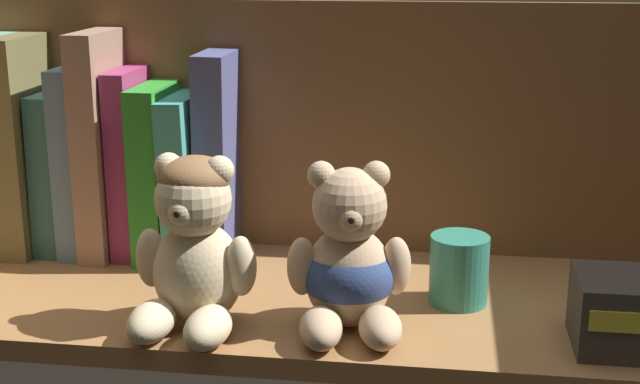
{
  "coord_description": "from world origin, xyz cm",
  "views": [
    {
      "loc": [
        10.22,
        -79.25,
        35.01
      ],
      "look_at": [
        -1.08,
        0.0,
        12.45
      ],
      "focal_mm": 49.47,
      "sensor_mm": 36.0,
      "label": 1
    }
  ],
  "objects_px": {
    "book_2": "(63,168)",
    "teddy_bear_smaller": "(349,264)",
    "small_product_box": "(623,312)",
    "book_8": "(221,154)",
    "book_4": "(109,141)",
    "book_0": "(8,140)",
    "book_6": "(163,167)",
    "pillar_candle": "(459,270)",
    "book_7": "(192,173)",
    "book_5": "(136,159)",
    "book_3": "(85,157)",
    "teddy_bear_larger": "(194,247)",
    "book_1": "(34,141)"
  },
  "relations": [
    {
      "from": "book_3",
      "to": "small_product_box",
      "type": "xyz_separation_m",
      "value": [
        0.55,
        -0.19,
        -0.07
      ]
    },
    {
      "from": "book_6",
      "to": "teddy_bear_smaller",
      "type": "bearing_deg",
      "value": -39.0
    },
    {
      "from": "book_5",
      "to": "book_3",
      "type": "bearing_deg",
      "value": 180.0
    },
    {
      "from": "book_7",
      "to": "book_3",
      "type": "bearing_deg",
      "value": 180.0
    },
    {
      "from": "book_0",
      "to": "book_3",
      "type": "bearing_deg",
      "value": 0.0
    },
    {
      "from": "pillar_candle",
      "to": "small_product_box",
      "type": "relative_size",
      "value": 0.82
    },
    {
      "from": "book_4",
      "to": "teddy_bear_smaller",
      "type": "height_order",
      "value": "book_4"
    },
    {
      "from": "book_4",
      "to": "small_product_box",
      "type": "height_order",
      "value": "book_4"
    },
    {
      "from": "book_4",
      "to": "book_0",
      "type": "bearing_deg",
      "value": 180.0
    },
    {
      "from": "book_6",
      "to": "book_2",
      "type": "bearing_deg",
      "value": 180.0
    },
    {
      "from": "book_6",
      "to": "book_1",
      "type": "bearing_deg",
      "value": 180.0
    },
    {
      "from": "book_7",
      "to": "small_product_box",
      "type": "bearing_deg",
      "value": -23.91
    },
    {
      "from": "teddy_bear_larger",
      "to": "book_3",
      "type": "bearing_deg",
      "value": 132.29
    },
    {
      "from": "book_7",
      "to": "book_5",
      "type": "bearing_deg",
      "value": 180.0
    },
    {
      "from": "book_7",
      "to": "book_8",
      "type": "relative_size",
      "value": 0.8
    },
    {
      "from": "book_8",
      "to": "pillar_candle",
      "type": "xyz_separation_m",
      "value": [
        0.26,
        -0.11,
        -0.08
      ]
    },
    {
      "from": "book_2",
      "to": "teddy_bear_smaller",
      "type": "relative_size",
      "value": 1.16
    },
    {
      "from": "book_8",
      "to": "teddy_bear_smaller",
      "type": "bearing_deg",
      "value": -48.76
    },
    {
      "from": "book_6",
      "to": "book_7",
      "type": "height_order",
      "value": "book_6"
    },
    {
      "from": "book_1",
      "to": "book_4",
      "type": "height_order",
      "value": "book_4"
    },
    {
      "from": "teddy_bear_larger",
      "to": "teddy_bear_smaller",
      "type": "distance_m",
      "value": 0.14
    },
    {
      "from": "book_0",
      "to": "book_6",
      "type": "bearing_deg",
      "value": 0.0
    },
    {
      "from": "book_1",
      "to": "book_0",
      "type": "bearing_deg",
      "value": 180.0
    },
    {
      "from": "book_2",
      "to": "small_product_box",
      "type": "bearing_deg",
      "value": -18.21
    },
    {
      "from": "book_1",
      "to": "book_2",
      "type": "distance_m",
      "value": 0.04
    },
    {
      "from": "book_5",
      "to": "book_6",
      "type": "relative_size",
      "value": 1.08
    },
    {
      "from": "book_3",
      "to": "book_7",
      "type": "height_order",
      "value": "book_3"
    },
    {
      "from": "book_4",
      "to": "book_6",
      "type": "height_order",
      "value": "book_4"
    },
    {
      "from": "book_8",
      "to": "teddy_bear_larger",
      "type": "relative_size",
      "value": 1.42
    },
    {
      "from": "book_0",
      "to": "book_5",
      "type": "bearing_deg",
      "value": 0.0
    },
    {
      "from": "book_1",
      "to": "book_8",
      "type": "height_order",
      "value": "book_1"
    },
    {
      "from": "teddy_bear_smaller",
      "to": "small_product_box",
      "type": "bearing_deg",
      "value": -1.46
    },
    {
      "from": "book_1",
      "to": "teddy_bear_larger",
      "type": "xyz_separation_m",
      "value": [
        0.24,
        -0.2,
        -0.04
      ]
    },
    {
      "from": "book_4",
      "to": "book_6",
      "type": "distance_m",
      "value": 0.07
    },
    {
      "from": "teddy_bear_larger",
      "to": "teddy_bear_smaller",
      "type": "xyz_separation_m",
      "value": [
        0.14,
        0.01,
        -0.01
      ]
    },
    {
      "from": "book_7",
      "to": "small_product_box",
      "type": "xyz_separation_m",
      "value": [
        0.43,
        -0.19,
        -0.06
      ]
    },
    {
      "from": "book_2",
      "to": "book_4",
      "type": "distance_m",
      "value": 0.07
    },
    {
      "from": "book_3",
      "to": "book_6",
      "type": "bearing_deg",
      "value": 0.0
    },
    {
      "from": "book_0",
      "to": "book_5",
      "type": "distance_m",
      "value": 0.15
    },
    {
      "from": "book_0",
      "to": "book_2",
      "type": "bearing_deg",
      "value": 0.0
    },
    {
      "from": "book_2",
      "to": "book_6",
      "type": "relative_size",
      "value": 0.94
    },
    {
      "from": "pillar_candle",
      "to": "small_product_box",
      "type": "bearing_deg",
      "value": -29.38
    },
    {
      "from": "book_4",
      "to": "book_3",
      "type": "bearing_deg",
      "value": 180.0
    },
    {
      "from": "small_product_box",
      "to": "book_8",
      "type": "bearing_deg",
      "value": 154.32
    },
    {
      "from": "book_5",
      "to": "book_6",
      "type": "height_order",
      "value": "book_5"
    },
    {
      "from": "book_8",
      "to": "teddy_bear_larger",
      "type": "bearing_deg",
      "value": -82.69
    },
    {
      "from": "book_0",
      "to": "teddy_bear_larger",
      "type": "distance_m",
      "value": 0.34
    },
    {
      "from": "teddy_bear_larger",
      "to": "small_product_box",
      "type": "height_order",
      "value": "teddy_bear_larger"
    },
    {
      "from": "pillar_candle",
      "to": "teddy_bear_smaller",
      "type": "bearing_deg",
      "value": -143.95
    },
    {
      "from": "book_6",
      "to": "small_product_box",
      "type": "distance_m",
      "value": 0.5
    }
  ]
}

